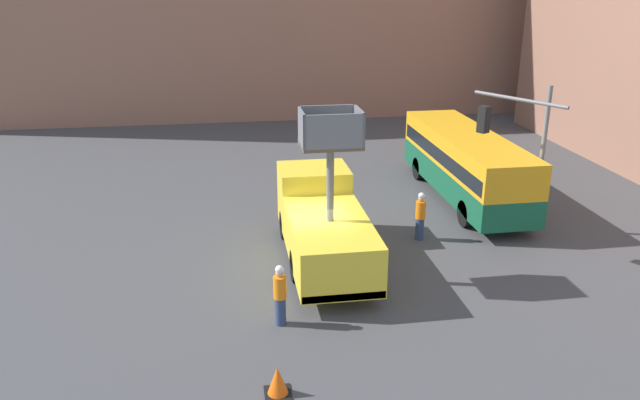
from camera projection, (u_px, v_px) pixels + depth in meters
ground_plane at (312, 269)px, 21.55m from camera, size 120.00×120.00×0.00m
utility_truck at (323, 222)px, 21.70m from camera, size 2.58×7.27×5.72m
city_bus at (466, 161)px, 27.72m from camera, size 2.57×10.12×3.02m
traffic_light_pole at (522, 139)px, 22.68m from camera, size 3.62×3.38×5.77m
road_worker_near_truck at (280, 295)px, 17.87m from camera, size 0.38×0.38×1.88m
road_worker_directing at (420, 216)px, 23.69m from camera, size 0.38×0.38×1.89m
traffic_cone_near_truck at (278, 381)px, 15.05m from camera, size 0.66×0.66×0.75m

